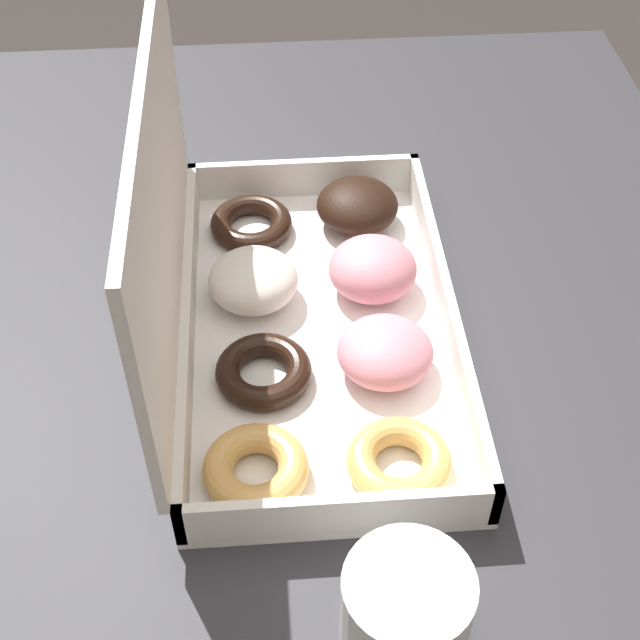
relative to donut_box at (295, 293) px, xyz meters
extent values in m
cube|color=#2D2D33|center=(-0.05, 0.02, -0.06)|extent=(1.16, 0.91, 0.03)
cylinder|color=#2D2D33|center=(0.48, -0.39, -0.44)|extent=(0.06, 0.06, 0.72)
cylinder|color=#2D2D33|center=(0.48, 0.43, -0.44)|extent=(0.06, 0.06, 0.72)
cube|color=white|center=(-0.01, -0.02, -0.04)|extent=(0.41, 0.23, 0.01)
cube|color=white|center=(-0.01, -0.13, -0.02)|extent=(0.41, 0.01, 0.04)
cube|color=white|center=(-0.01, 0.09, -0.02)|extent=(0.41, 0.01, 0.04)
cube|color=white|center=(-0.21, -0.02, -0.02)|extent=(0.01, 0.23, 0.04)
cube|color=white|center=(0.19, -0.02, -0.02)|extent=(0.01, 0.23, 0.04)
cube|color=white|center=(-0.01, 0.10, 0.11)|extent=(0.41, 0.01, 0.21)
torus|color=tan|center=(-0.16, -0.07, -0.03)|extent=(0.08, 0.08, 0.02)
ellipsoid|color=pink|center=(-0.05, -0.07, -0.02)|extent=(0.08, 0.08, 0.04)
ellipsoid|color=pink|center=(0.04, -0.07, -0.02)|extent=(0.08, 0.08, 0.05)
ellipsoid|color=black|center=(0.14, -0.07, -0.02)|extent=(0.08, 0.08, 0.04)
torus|color=tan|center=(-0.16, 0.04, -0.03)|extent=(0.08, 0.08, 0.02)
torus|color=black|center=(-0.06, 0.03, -0.03)|extent=(0.08, 0.08, 0.02)
ellipsoid|color=white|center=(0.04, 0.03, -0.02)|extent=(0.08, 0.08, 0.05)
torus|color=black|center=(0.13, 0.03, -0.03)|extent=(0.08, 0.08, 0.02)
cylinder|color=white|center=(-0.29, -0.05, 0.00)|extent=(0.08, 0.08, 0.09)
cylinder|color=black|center=(-0.29, -0.05, 0.04)|extent=(0.07, 0.07, 0.01)
camera|label=1|loc=(-0.55, 0.02, 0.52)|focal=50.00mm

